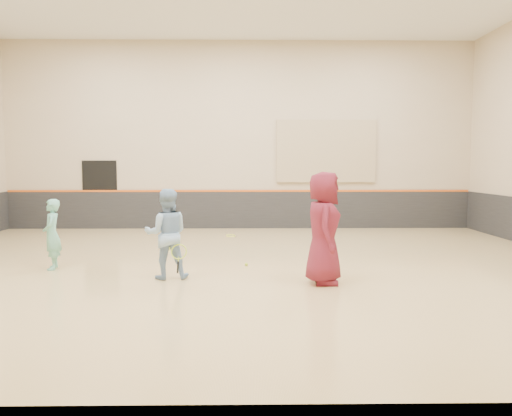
{
  "coord_description": "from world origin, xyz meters",
  "views": [
    {
      "loc": [
        0.31,
        -10.15,
        2.07
      ],
      "look_at": [
        0.46,
        0.4,
        1.15
      ],
      "focal_mm": 35.0,
      "sensor_mm": 36.0,
      "label": 1
    }
  ],
  "objects_px": {
    "instructor": "(167,234)",
    "young_man": "(324,228)",
    "girl": "(52,234)",
    "spare_racket": "(231,235)"
  },
  "relations": [
    {
      "from": "girl",
      "to": "spare_racket",
      "type": "relative_size",
      "value": 2.22
    },
    {
      "from": "girl",
      "to": "instructor",
      "type": "relative_size",
      "value": 0.85
    },
    {
      "from": "young_man",
      "to": "girl",
      "type": "bearing_deg",
      "value": 80.99
    },
    {
      "from": "girl",
      "to": "young_man",
      "type": "bearing_deg",
      "value": 61.71
    },
    {
      "from": "young_man",
      "to": "spare_racket",
      "type": "relative_size",
      "value": 3.11
    },
    {
      "from": "girl",
      "to": "instructor",
      "type": "bearing_deg",
      "value": 56.21
    },
    {
      "from": "instructor",
      "to": "young_man",
      "type": "height_order",
      "value": "young_man"
    },
    {
      "from": "girl",
      "to": "spare_racket",
      "type": "height_order",
      "value": "girl"
    },
    {
      "from": "girl",
      "to": "spare_racket",
      "type": "xyz_separation_m",
      "value": [
        3.37,
        4.5,
        -0.65
      ]
    },
    {
      "from": "girl",
      "to": "young_man",
      "type": "xyz_separation_m",
      "value": [
        5.19,
        -1.26,
        0.28
      ]
    }
  ]
}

